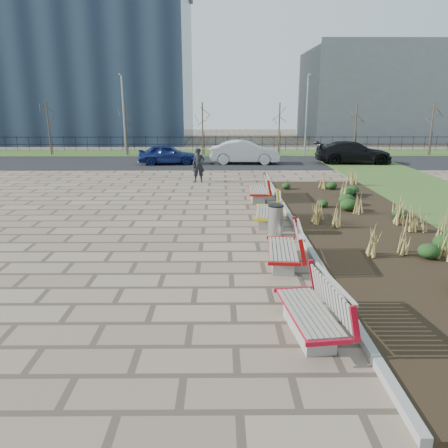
{
  "coord_description": "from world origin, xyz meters",
  "views": [
    {
      "loc": [
        1.41,
        -8.38,
        4.09
      ],
      "look_at": [
        1.5,
        3.0,
        0.9
      ],
      "focal_mm": 35.0,
      "sensor_mm": 36.0,
      "label": 1
    }
  ],
  "objects_px": {
    "bench_c": "(267,210)",
    "car_black": "(353,153)",
    "bench_b": "(283,247)",
    "bench_a": "(309,309)",
    "car_silver": "(245,152)",
    "bench_d": "(258,189)",
    "pedestrian": "(199,165)",
    "car_blue": "(167,154)",
    "lamp_east": "(306,116)",
    "lamp_west": "(124,116)",
    "litter_bin": "(275,221)"
  },
  "relations": [
    {
      "from": "bench_c",
      "to": "car_black",
      "type": "xyz_separation_m",
      "value": [
        7.44,
        15.23,
        0.26
      ]
    },
    {
      "from": "bench_b",
      "to": "bench_a",
      "type": "bearing_deg",
      "value": -84.9
    },
    {
      "from": "car_silver",
      "to": "car_black",
      "type": "relative_size",
      "value": 0.91
    },
    {
      "from": "bench_c",
      "to": "bench_d",
      "type": "xyz_separation_m",
      "value": [
        0.0,
        3.8,
        0.0
      ]
    },
    {
      "from": "bench_a",
      "to": "pedestrian",
      "type": "bearing_deg",
      "value": 92.84
    },
    {
      "from": "bench_a",
      "to": "car_blue",
      "type": "bearing_deg",
      "value": 95.9
    },
    {
      "from": "car_blue",
      "to": "lamp_east",
      "type": "bearing_deg",
      "value": -70.76
    },
    {
      "from": "car_black",
      "to": "lamp_west",
      "type": "xyz_separation_m",
      "value": [
        -16.44,
        4.56,
        2.28
      ]
    },
    {
      "from": "bench_d",
      "to": "car_black",
      "type": "distance_m",
      "value": 13.64
    },
    {
      "from": "car_black",
      "to": "lamp_west",
      "type": "bearing_deg",
      "value": 76.87
    },
    {
      "from": "car_blue",
      "to": "lamp_west",
      "type": "bearing_deg",
      "value": 32.95
    },
    {
      "from": "bench_b",
      "to": "lamp_east",
      "type": "bearing_deg",
      "value": 83.22
    },
    {
      "from": "bench_b",
      "to": "lamp_west",
      "type": "distance_m",
      "value": 25.54
    },
    {
      "from": "bench_c",
      "to": "car_blue",
      "type": "bearing_deg",
      "value": 115.44
    },
    {
      "from": "pedestrian",
      "to": "litter_bin",
      "type": "bearing_deg",
      "value": -75.07
    },
    {
      "from": "pedestrian",
      "to": "car_blue",
      "type": "bearing_deg",
      "value": 108.19
    },
    {
      "from": "bench_b",
      "to": "lamp_east",
      "type": "distance_m",
      "value": 24.42
    },
    {
      "from": "litter_bin",
      "to": "lamp_east",
      "type": "height_order",
      "value": "lamp_east"
    },
    {
      "from": "bench_c",
      "to": "car_blue",
      "type": "xyz_separation_m",
      "value": [
        -5.19,
        15.04,
        0.18
      ]
    },
    {
      "from": "bench_a",
      "to": "lamp_west",
      "type": "distance_m",
      "value": 28.8
    },
    {
      "from": "bench_a",
      "to": "litter_bin",
      "type": "height_order",
      "value": "bench_a"
    },
    {
      "from": "bench_d",
      "to": "car_blue",
      "type": "bearing_deg",
      "value": 115.69
    },
    {
      "from": "bench_a",
      "to": "car_black",
      "type": "bearing_deg",
      "value": 64.74
    },
    {
      "from": "bench_d",
      "to": "car_blue",
      "type": "height_order",
      "value": "car_blue"
    },
    {
      "from": "litter_bin",
      "to": "car_black",
      "type": "height_order",
      "value": "car_black"
    },
    {
      "from": "bench_a",
      "to": "bench_b",
      "type": "bearing_deg",
      "value": 82.91
    },
    {
      "from": "pedestrian",
      "to": "car_black",
      "type": "relative_size",
      "value": 0.35
    },
    {
      "from": "bench_b",
      "to": "litter_bin",
      "type": "relative_size",
      "value": 2.13
    },
    {
      "from": "car_blue",
      "to": "lamp_east",
      "type": "relative_size",
      "value": 0.65
    },
    {
      "from": "bench_b",
      "to": "car_blue",
      "type": "relative_size",
      "value": 0.54
    },
    {
      "from": "car_black",
      "to": "lamp_east",
      "type": "bearing_deg",
      "value": 30.55
    },
    {
      "from": "bench_b",
      "to": "car_black",
      "type": "relative_size",
      "value": 0.41
    },
    {
      "from": "lamp_west",
      "to": "bench_d",
      "type": "bearing_deg",
      "value": -60.62
    },
    {
      "from": "bench_d",
      "to": "pedestrian",
      "type": "height_order",
      "value": "pedestrian"
    },
    {
      "from": "bench_a",
      "to": "lamp_east",
      "type": "relative_size",
      "value": 0.35
    },
    {
      "from": "bench_b",
      "to": "lamp_west",
      "type": "height_order",
      "value": "lamp_west"
    },
    {
      "from": "bench_c",
      "to": "pedestrian",
      "type": "bearing_deg",
      "value": 114.79
    },
    {
      "from": "bench_d",
      "to": "car_silver",
      "type": "relative_size",
      "value": 0.45
    },
    {
      "from": "bench_c",
      "to": "bench_d",
      "type": "bearing_deg",
      "value": 96.4
    },
    {
      "from": "car_blue",
      "to": "car_black",
      "type": "height_order",
      "value": "car_black"
    },
    {
      "from": "bench_a",
      "to": "car_black",
      "type": "distance_m",
      "value": 23.87
    },
    {
      "from": "bench_d",
      "to": "car_silver",
      "type": "height_order",
      "value": "car_silver"
    },
    {
      "from": "car_silver",
      "to": "lamp_east",
      "type": "bearing_deg",
      "value": -44.61
    },
    {
      "from": "bench_c",
      "to": "car_black",
      "type": "relative_size",
      "value": 0.41
    },
    {
      "from": "lamp_west",
      "to": "lamp_east",
      "type": "height_order",
      "value": "same"
    },
    {
      "from": "pedestrian",
      "to": "bench_b",
      "type": "bearing_deg",
      "value": -78.96
    },
    {
      "from": "car_silver",
      "to": "litter_bin",
      "type": "bearing_deg",
      "value": -176.96
    },
    {
      "from": "car_blue",
      "to": "car_silver",
      "type": "relative_size",
      "value": 0.83
    },
    {
      "from": "litter_bin",
      "to": "bench_b",
      "type": "bearing_deg",
      "value": -92.84
    },
    {
      "from": "bench_d",
      "to": "litter_bin",
      "type": "distance_m",
      "value": 5.22
    }
  ]
}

